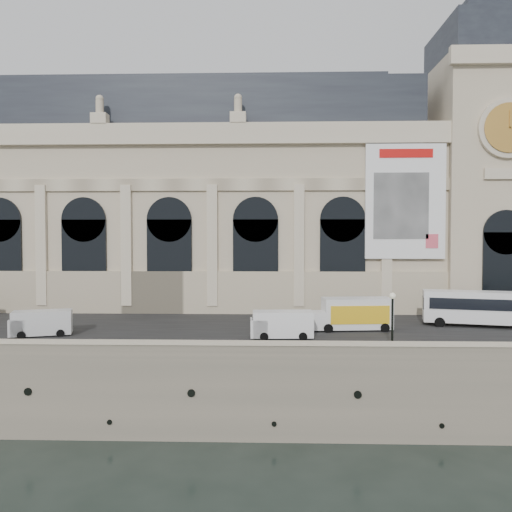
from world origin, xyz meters
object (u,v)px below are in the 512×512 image
at_px(bus_right, 487,307).
at_px(lamp_right, 392,324).
at_px(van_b, 38,323).
at_px(van_c, 279,325).
at_px(box_truck, 352,314).

distance_m(bus_right, lamp_right, 17.07).
bearing_deg(lamp_right, bus_right, 44.47).
relative_size(van_b, van_c, 1.00).
height_order(van_b, box_truck, box_truck).
relative_size(bus_right, box_truck, 1.55).
bearing_deg(bus_right, box_truck, -171.53).
xyz_separation_m(van_b, lamp_right, (30.05, -6.15, 1.16)).
relative_size(van_b, box_truck, 0.70).
bearing_deg(bus_right, lamp_right, -135.53).
bearing_deg(van_c, van_b, 179.06).
bearing_deg(lamp_right, van_c, 145.64).
bearing_deg(lamp_right, van_b, 168.42).
distance_m(van_c, box_truck, 8.21).
xyz_separation_m(bus_right, van_c, (-20.67, -6.16, -0.75)).
xyz_separation_m(van_b, box_truck, (28.65, 3.78, 0.39)).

